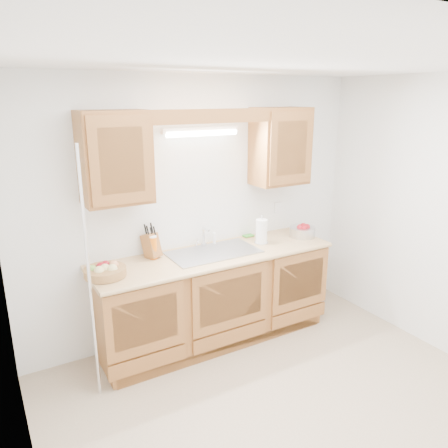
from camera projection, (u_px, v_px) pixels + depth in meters
room at (298, 257)px, 2.97m from camera, size 3.52×3.50×2.50m
base_cabinets at (214, 298)px, 4.19m from camera, size 2.20×0.60×0.86m
countertop at (215, 255)px, 4.06m from camera, size 2.30×0.63×0.04m
upper_cabinet_left at (115, 158)px, 3.51m from camera, size 0.55×0.33×0.75m
upper_cabinet_right at (280, 146)px, 4.31m from camera, size 0.55×0.33×0.75m
valance at (213, 116)px, 3.70m from camera, size 2.20×0.05×0.12m
fluorescent_fixture at (201, 131)px, 3.93m from camera, size 0.76×0.08×0.08m
sink at (214, 260)px, 4.09m from camera, size 0.84×0.46×0.36m
wire_shelf_pole at (89, 279)px, 3.24m from camera, size 0.03×0.03×2.00m
outlet_plate at (278, 208)px, 4.69m from camera, size 0.08×0.01×0.12m
fruit_basket at (105, 271)px, 3.53m from camera, size 0.39×0.39×0.11m
knife_block at (151, 245)px, 3.93m from camera, size 0.17×0.21×0.32m
orange_canister at (153, 247)px, 3.89m from camera, size 0.07×0.07×0.21m
soap_bottle at (151, 248)px, 3.94m from camera, size 0.10×0.10×0.18m
sponge at (248, 236)px, 4.52m from camera, size 0.11×0.07×0.02m
paper_towel at (262, 232)px, 4.29m from camera, size 0.14×0.14×0.29m
apple_bowl at (302, 231)px, 4.52m from camera, size 0.34×0.34×0.14m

